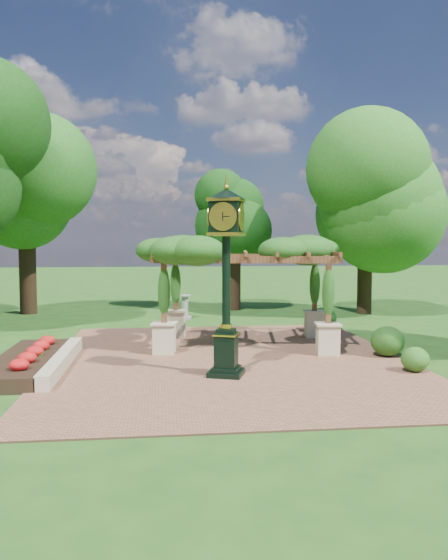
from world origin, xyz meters
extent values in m
plane|color=#1E4714|center=(0.00, 0.00, 0.00)|extent=(120.00, 120.00, 0.00)
cube|color=brown|center=(0.00, 1.00, 0.02)|extent=(10.00, 12.00, 0.04)
cube|color=#C6B793|center=(-4.60, 0.50, 0.20)|extent=(0.35, 5.00, 0.40)
cube|color=red|center=(-5.50, 0.50, 0.18)|extent=(1.50, 5.00, 0.36)
cube|color=black|center=(-0.33, -0.90, 0.10)|extent=(1.06, 1.06, 0.12)
cube|color=black|center=(-0.33, -0.90, 0.66)|extent=(0.66, 0.66, 0.94)
cube|color=gold|center=(-0.33, -0.90, 1.08)|extent=(0.74, 0.74, 0.04)
cylinder|color=black|center=(-0.33, -0.90, 2.43)|extent=(0.26, 0.26, 2.39)
cube|color=black|center=(-0.33, -0.90, 3.99)|extent=(0.93, 0.93, 0.73)
cylinder|color=beige|center=(-0.46, -1.25, 3.99)|extent=(0.60, 0.24, 0.62)
cone|color=black|center=(-0.33, -0.90, 4.56)|extent=(1.19, 1.19, 0.26)
sphere|color=gold|center=(-0.33, -0.90, 4.72)|extent=(0.15, 0.15, 0.15)
cube|color=beige|center=(-1.86, 2.02, 0.48)|extent=(0.72, 0.72, 0.88)
cube|color=brown|center=(-1.86, 2.02, 1.87)|extent=(0.18, 0.18, 1.81)
cube|color=beige|center=(2.98, 1.33, 0.48)|extent=(0.72, 0.72, 0.88)
cube|color=brown|center=(2.98, 1.33, 1.87)|extent=(0.18, 0.18, 1.81)
cube|color=beige|center=(-1.44, 4.93, 0.48)|extent=(0.72, 0.72, 0.88)
cube|color=brown|center=(-1.44, 4.93, 1.87)|extent=(0.18, 0.18, 1.81)
cube|color=beige|center=(3.40, 4.23, 0.48)|extent=(0.72, 0.72, 0.88)
cube|color=brown|center=(3.40, 4.23, 1.87)|extent=(0.18, 0.18, 1.81)
cube|color=brown|center=(0.56, 1.68, 2.86)|extent=(5.64, 0.94, 0.22)
cube|color=brown|center=(0.98, 4.58, 2.86)|extent=(5.64, 0.94, 0.22)
ellipsoid|color=#1F4F16|center=(0.77, 3.13, 3.12)|extent=(6.12, 4.30, 0.98)
cube|color=gray|center=(-0.93, 9.57, 0.05)|extent=(0.61, 0.61, 0.11)
cylinder|color=gray|center=(-0.93, 9.57, 0.53)|extent=(0.31, 0.31, 0.95)
cylinder|color=gray|center=(-0.93, 9.57, 1.03)|extent=(0.57, 0.57, 0.05)
ellipsoid|color=#295E1B|center=(4.56, -1.07, 0.36)|extent=(0.95, 0.95, 0.64)
ellipsoid|color=#1F4B15|center=(4.64, 0.86, 0.48)|extent=(1.03, 1.03, 0.87)
ellipsoid|color=#23671D|center=(4.16, 5.74, 0.50)|extent=(1.27, 1.27, 0.92)
cylinder|color=black|center=(-8.18, 12.14, 1.75)|extent=(0.78, 0.78, 3.49)
ellipsoid|color=#215919|center=(-8.18, 12.14, 6.25)|extent=(4.90, 4.90, 5.51)
cylinder|color=#352015|center=(1.66, 12.47, 1.41)|extent=(0.63, 0.63, 2.81)
ellipsoid|color=#11380E|center=(1.66, 12.47, 5.03)|extent=(3.29, 3.29, 4.44)
cylinder|color=black|center=(7.55, 10.33, 1.66)|extent=(0.68, 0.68, 3.32)
ellipsoid|color=#28611B|center=(7.55, 10.33, 5.93)|extent=(5.01, 5.01, 5.24)
camera|label=1|loc=(-1.93, -14.30, 3.39)|focal=35.00mm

